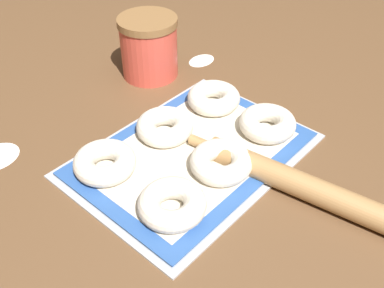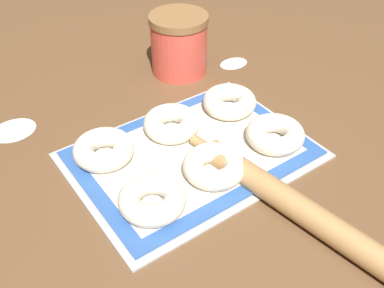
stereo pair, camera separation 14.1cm
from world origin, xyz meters
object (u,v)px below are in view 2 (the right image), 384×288
baking_tray (192,155)px  bagel_front_left (152,199)px  bagel_front_right (275,134)px  bagel_back_right (229,102)px  bagel_back_center (172,123)px  bagel_front_center (214,166)px  bagel_back_left (104,149)px  flour_canister (179,44)px  rolling_pin (301,209)px

baking_tray → bagel_front_left: size_ratio=3.93×
bagel_front_right → bagel_back_right: 0.13m
baking_tray → bagel_back_center: (0.00, 0.07, 0.03)m
bagel_front_center → bagel_back_right: 0.20m
baking_tray → bagel_back_left: bagel_back_left is taller
bagel_front_center → bagel_back_center: bearing=87.0°
bagel_front_center → bagel_front_right: size_ratio=1.00×
bagel_back_left → bagel_back_right: same height
flour_canister → baking_tray: bearing=-120.0°
bagel_front_left → bagel_front_right: bearing=1.6°
baking_tray → flour_canister: 0.32m
bagel_front_right → rolling_pin: 0.18m
bagel_front_right → bagel_back_left: size_ratio=1.00×
bagel_front_center → bagel_back_right: (0.15, 0.14, 0.00)m
flour_canister → rolling_pin: 0.51m
bagel_front_left → bagel_back_left: 0.16m
bagel_front_right → bagel_front_center: bearing=-178.7°
bagel_back_right → flour_canister: (0.01, 0.21, 0.04)m
bagel_front_center → flour_canister: size_ratio=0.79×
bagel_front_center → bagel_back_left: bearing=131.9°
bagel_front_center → bagel_front_right: 0.15m
baking_tray → bagel_front_left: (-0.13, -0.08, 0.03)m
bagel_back_center → rolling_pin: 0.30m
bagel_front_right → bagel_back_center: 0.20m
bagel_back_right → rolling_pin: bearing=-107.4°
bagel_front_right → bagel_back_left: same height
bagel_front_left → bagel_back_right: (0.27, 0.14, 0.00)m
baking_tray → bagel_front_center: (-0.00, -0.07, 0.03)m
bagel_back_center → flour_canister: 0.25m
bagel_back_center → rolling_pin: size_ratio=0.22×
bagel_front_right → bagel_back_left: (-0.28, 0.15, 0.00)m
flour_canister → bagel_front_right: bearing=-92.2°
rolling_pin → baking_tray: bearing=103.0°
bagel_back_center → bagel_back_right: bearing=-3.1°
bagel_front_left → bagel_back_left: bearing=92.7°
baking_tray → bagel_front_center: size_ratio=3.93×
bagel_back_center → bagel_back_right: 0.14m
bagel_back_left → bagel_back_right: size_ratio=1.00×
bagel_front_center → bagel_front_right: same height
bagel_back_left → baking_tray: bearing=-30.0°
bagel_back_left → flour_canister: bearing=33.0°
flour_canister → rolling_pin: (-0.11, -0.50, -0.05)m
bagel_back_center → bagel_back_right: same height
bagel_back_center → bagel_front_center: bearing=-93.0°
baking_tray → flour_canister: flour_canister is taller
bagel_front_left → flour_canister: 0.45m
baking_tray → rolling_pin: (0.05, -0.22, 0.02)m
bagel_front_right → flour_canister: size_ratio=0.79×
bagel_front_left → flour_canister: (0.29, 0.35, 0.04)m
bagel_front_right → bagel_back_left: 0.32m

